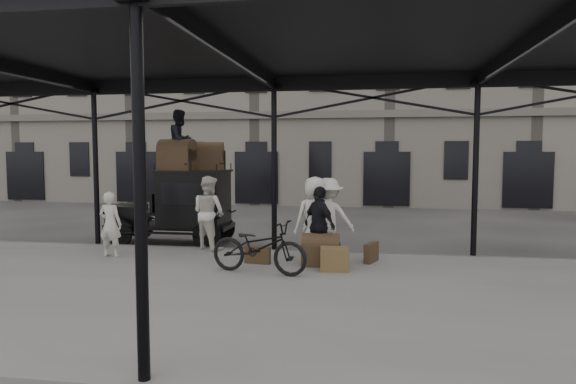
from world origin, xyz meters
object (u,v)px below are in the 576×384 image
at_px(taxi, 184,204).
at_px(steamer_trunk_roof_near, 177,157).
at_px(bicycle, 259,247).
at_px(porter_official, 320,225).
at_px(porter_left, 110,224).
at_px(steamer_trunk_platform, 321,252).

bearing_deg(taxi, steamer_trunk_roof_near, -108.07).
xyz_separation_m(taxi, steamer_trunk_roof_near, (-0.08, -0.25, 1.34)).
bearing_deg(bicycle, porter_official, -34.68).
distance_m(taxi, bicycle, 4.84).
relative_size(porter_left, steamer_trunk_platform, 1.92).
height_order(porter_official, steamer_trunk_platform, porter_official).
bearing_deg(porter_official, steamer_trunk_platform, 153.28).
height_order(taxi, porter_left, taxi).
bearing_deg(porter_left, taxi, -104.58).
relative_size(porter_official, bicycle, 0.83).
bearing_deg(taxi, porter_official, -31.64).
distance_m(porter_official, bicycle, 1.65).
xyz_separation_m(porter_left, porter_official, (5.11, 0.03, 0.09)).
xyz_separation_m(porter_official, steamer_trunk_roof_near, (-4.31, 2.36, 1.51)).
height_order(bicycle, steamer_trunk_platform, bicycle).
distance_m(taxi, porter_left, 2.79).
bearing_deg(steamer_trunk_platform, bicycle, -144.59).
distance_m(steamer_trunk_roof_near, steamer_trunk_platform, 5.46).
xyz_separation_m(porter_official, steamer_trunk_platform, (0.05, -0.17, -0.59)).
relative_size(taxi, porter_left, 2.29).
relative_size(taxi, steamer_trunk_platform, 4.39).
height_order(porter_left, steamer_trunk_roof_near, steamer_trunk_roof_near).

